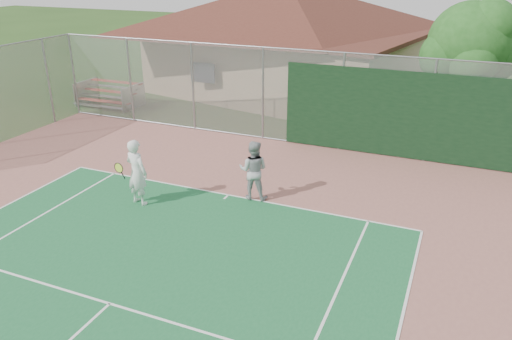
{
  "coord_description": "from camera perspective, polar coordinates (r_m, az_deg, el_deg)",
  "views": [
    {
      "loc": [
        5.91,
        -0.0,
        6.39
      ],
      "look_at": [
        1.38,
        10.69,
        1.5
      ],
      "focal_mm": 35.0,
      "sensor_mm": 36.0,
      "label": 1
    }
  ],
  "objects": [
    {
      "name": "clubhouse",
      "position": [
        25.94,
        3.43,
        15.17
      ],
      "size": [
        14.99,
        11.46,
        5.82
      ],
      "rotation": [
        0.0,
        0.0,
        -0.2
      ],
      "color": "tan",
      "rests_on": "ground"
    },
    {
      "name": "tree",
      "position": [
        21.1,
        23.43,
        12.85
      ],
      "size": [
        3.71,
        3.51,
        5.17
      ],
      "color": "#392014",
      "rests_on": "ground"
    },
    {
      "name": "player_white_front",
      "position": [
        14.23,
        -13.48,
        -0.31
      ],
      "size": [
        0.91,
        0.62,
        1.9
      ],
      "rotation": [
        0.0,
        0.0,
        2.95
      ],
      "color": "silver",
      "rests_on": "ground"
    },
    {
      "name": "back_fence",
      "position": [
        18.03,
        10.02,
        7.29
      ],
      "size": [
        20.08,
        0.11,
        3.53
      ],
      "color": "gray",
      "rests_on": "ground"
    },
    {
      "name": "bleachers",
      "position": [
        24.88,
        -16.46,
        8.36
      ],
      "size": [
        2.94,
        1.81,
        1.08
      ],
      "rotation": [
        0.0,
        0.0,
        0.01
      ],
      "color": "#B8392A",
      "rests_on": "ground"
    },
    {
      "name": "player_grey_back",
      "position": [
        14.18,
        -0.3,
        -0.09
      ],
      "size": [
        0.95,
        0.8,
        1.74
      ],
      "rotation": [
        0.0,
        0.0,
        3.32
      ],
      "color": "#9D9FA2",
      "rests_on": "ground"
    }
  ]
}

